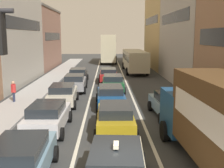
# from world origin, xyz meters

# --- Properties ---
(sidewalk_left) EXTENTS (2.60, 64.00, 0.14)m
(sidewalk_left) POSITION_xyz_m (-6.70, 20.00, 0.07)
(sidewalk_left) COLOR #ADADAD
(sidewalk_left) RESTS_ON ground
(lane_stripe_left) EXTENTS (0.16, 60.00, 0.01)m
(lane_stripe_left) POSITION_xyz_m (-1.70, 20.00, 0.01)
(lane_stripe_left) COLOR silver
(lane_stripe_left) RESTS_ON ground
(lane_stripe_right) EXTENTS (0.16, 60.00, 0.01)m
(lane_stripe_right) POSITION_xyz_m (1.70, 20.00, 0.01)
(lane_stripe_right) COLOR silver
(lane_stripe_right) RESTS_ON ground
(building_row_right) EXTENTS (7.20, 43.90, 13.31)m
(building_row_right) POSITION_xyz_m (9.90, 23.78, 5.97)
(building_row_right) COLOR tan
(building_row_right) RESTS_ON ground
(removalist_box_truck) EXTENTS (2.97, 7.79, 3.58)m
(removalist_box_truck) POSITION_xyz_m (3.70, 2.46, 1.97)
(removalist_box_truck) COLOR navy
(removalist_box_truck) RESTS_ON ground
(taxi_centre_lane_front) EXTENTS (2.26, 4.40, 1.66)m
(taxi_centre_lane_front) POSITION_xyz_m (-0.07, 1.01, 0.80)
(taxi_centre_lane_front) COLOR beige
(taxi_centre_lane_front) RESTS_ON ground
(sedan_left_lane_front) EXTENTS (2.16, 4.35, 1.49)m
(sedan_left_lane_front) POSITION_xyz_m (-3.29, 1.65, 0.80)
(sedan_left_lane_front) COLOR #759EB7
(sedan_left_lane_front) RESTS_ON ground
(sedan_centre_lane_second) EXTENTS (2.07, 4.30, 1.49)m
(sedan_centre_lane_second) POSITION_xyz_m (0.06, 6.59, 0.80)
(sedan_centre_lane_second) COLOR #B29319
(sedan_centre_lane_second) RESTS_ON ground
(wagon_left_lane_second) EXTENTS (2.09, 4.32, 1.49)m
(wagon_left_lane_second) POSITION_xyz_m (-3.43, 6.87, 0.80)
(wagon_left_lane_second) COLOR silver
(wagon_left_lane_second) RESTS_ON ground
(hatchback_centre_lane_third) EXTENTS (2.17, 4.35, 1.49)m
(hatchback_centre_lane_third) POSITION_xyz_m (-0.10, 11.96, 0.80)
(hatchback_centre_lane_third) COLOR #194C8C
(hatchback_centre_lane_third) RESTS_ON ground
(sedan_left_lane_third) EXTENTS (2.20, 4.37, 1.49)m
(sedan_left_lane_third) POSITION_xyz_m (-3.52, 12.52, 0.80)
(sedan_left_lane_third) COLOR beige
(sedan_left_lane_third) RESTS_ON ground
(coupe_centre_lane_fourth) EXTENTS (2.10, 4.32, 1.49)m
(coupe_centre_lane_fourth) POSITION_xyz_m (0.17, 17.48, 0.80)
(coupe_centre_lane_fourth) COLOR #19592D
(coupe_centre_lane_fourth) RESTS_ON ground
(sedan_left_lane_fourth) EXTENTS (2.15, 4.34, 1.49)m
(sedan_left_lane_fourth) POSITION_xyz_m (-3.22, 17.70, 0.80)
(sedan_left_lane_fourth) COLOR gray
(sedan_left_lane_fourth) RESTS_ON ground
(sedan_centre_lane_fifth) EXTENTS (2.09, 4.32, 1.49)m
(sedan_centre_lane_fifth) POSITION_xyz_m (-0.19, 22.61, 0.80)
(sedan_centre_lane_fifth) COLOR #A51E1E
(sedan_centre_lane_fifth) RESTS_ON ground
(sedan_left_lane_fifth) EXTENTS (2.17, 4.35, 1.49)m
(sedan_left_lane_fifth) POSITION_xyz_m (-3.41, 22.58, 0.80)
(sedan_left_lane_fifth) COLOR black
(sedan_left_lane_fifth) RESTS_ON ground
(sedan_right_lane_behind_truck) EXTENTS (2.28, 4.40, 1.49)m
(sedan_right_lane_behind_truck) POSITION_xyz_m (3.51, 9.37, 0.80)
(sedan_right_lane_behind_truck) COLOR #759EB7
(sedan_right_lane_behind_truck) RESTS_ON ground
(bus_mid_queue_primary) EXTENTS (2.90, 10.53, 2.90)m
(bus_mid_queue_primary) POSITION_xyz_m (3.41, 30.83, 1.76)
(bus_mid_queue_primary) COLOR #BFB793
(bus_mid_queue_primary) RESTS_ON ground
(bus_far_queue_secondary) EXTENTS (3.06, 10.58, 5.06)m
(bus_far_queue_secondary) POSITION_xyz_m (0.09, 44.43, 2.83)
(bus_far_queue_secondary) COLOR #BFB793
(bus_far_queue_secondary) RESTS_ON ground
(pedestrian_mid_sidewalk) EXTENTS (0.34, 0.52, 1.66)m
(pedestrian_mid_sidewalk) POSITION_xyz_m (-7.18, 13.07, 0.95)
(pedestrian_mid_sidewalk) COLOR #262D47
(pedestrian_mid_sidewalk) RESTS_ON ground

